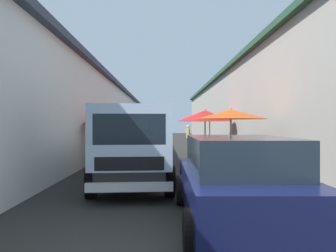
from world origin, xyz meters
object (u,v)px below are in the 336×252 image
Objects in this scene: fruit_stall_near_left at (206,122)px; vendor_by_crates at (188,136)px; fruit_stall_far_right at (230,125)px; delivery_truck at (132,149)px; hatchback_car at (238,180)px; fruit_stall_near_right at (210,122)px; fruit_stall_mid_lane at (129,121)px; plastic_stool at (150,161)px; fruit_stall_far_left at (114,123)px; vendor_in_shade at (120,140)px.

fruit_stall_near_left is 1.43× the size of vendor_by_crates.
delivery_truck is at bearing 133.46° from fruit_stall_far_right.
hatchback_car is 2.42× the size of vendor_by_crates.
fruit_stall_near_left is at bearing 169.16° from fruit_stall_near_right.
fruit_stall_mid_lane is 6.26m from plastic_stool.
hatchback_car is (-12.48, 1.38, -1.03)m from fruit_stall_near_right.
vendor_by_crates is (14.78, -0.35, 0.20)m from hatchback_car.
hatchback_car is 14.78m from vendor_by_crates.
fruit_stall_far_right is 4.47m from fruit_stall_far_left.
fruit_stall_far_right is (-6.93, 0.37, -0.14)m from fruit_stall_near_right.
fruit_stall_near_left is at bearing 8.87° from fruit_stall_far_right.
fruit_stall_far_right is 1.03× the size of fruit_stall_near_left.
fruit_stall_near_left is 0.98× the size of fruit_stall_mid_lane.
plastic_stool is at bearing -4.53° from delivery_truck.
plastic_stool is (3.72, -0.29, -0.71)m from delivery_truck.
fruit_stall_far_left is (1.76, 4.11, 0.10)m from fruit_stall_far_right.
fruit_stall_mid_lane is 12.76m from hatchback_car.
vendor_by_crates is at bearing 2.08° from fruit_stall_near_left.
fruit_stall_far_right is 9.28m from vendor_by_crates.
fruit_stall_near_left reaches higher than vendor_by_crates.
vendor_in_shade is (7.90, 1.31, -0.17)m from delivery_truck.
fruit_stall_far_right is 1.47× the size of vendor_by_crates.
fruit_stall_far_right is 6.68m from vendor_in_shade.
delivery_truck is 3.28× the size of vendor_in_shade.
fruit_stall_far_right is at bearing -171.13° from fruit_stall_near_left.
fruit_stall_mid_lane is at bearing 91.60° from fruit_stall_near_right.
fruit_stall_near_right is at bearing -6.32° from hatchback_car.
fruit_stall_near_left is at bearing -120.54° from vendor_in_shade.
fruit_stall_far_right reaches higher than vendor_in_shade.
fruit_stall_near_right is 5.12m from vendor_in_shade.
delivery_truck is (-9.77, 3.37, -0.73)m from fruit_stall_near_right.
delivery_truck is at bearing 155.37° from fruit_stall_near_left.
fruit_stall_far_left is at bearing 179.07° from fruit_stall_mid_lane.
fruit_stall_near_left is 3.81m from fruit_stall_far_left.
fruit_stall_near_right is at bearing -26.93° from plastic_stool.
fruit_stall_near_right is 4.24m from fruit_stall_near_left.
fruit_stall_far_right is at bearing -149.39° from fruit_stall_mid_lane.
delivery_truck is at bearing 160.99° from fruit_stall_near_right.
fruit_stall_near_left is at bearing -4.02° from hatchback_car.
fruit_stall_mid_lane is at bearing 41.65° from fruit_stall_near_left.
vendor_by_crates is at bearing -54.22° from fruit_stall_mid_lane.
plastic_stool is (-0.88, -1.40, -1.40)m from fruit_stall_far_left.
hatchback_car is at bearing -166.30° from fruit_stall_mid_lane.
vendor_by_crates is (9.23, 0.67, -0.69)m from fruit_stall_far_right.
hatchback_car is at bearing 175.98° from fruit_stall_near_left.
vendor_by_crates reaches higher than vendor_in_shade.
fruit_stall_far_left is at bearing 155.25° from vendor_by_crates.
fruit_stall_mid_lane is 9.74m from delivery_truck.
fruit_stall_far_left reaches higher than hatchback_car.
hatchback_car is at bearing -157.05° from fruit_stall_far_left.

